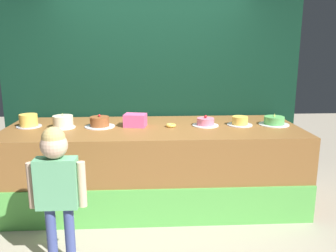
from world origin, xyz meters
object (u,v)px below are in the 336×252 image
object	(u,v)px
child_figure	(57,179)
donut	(171,125)
cake_far_right	(274,121)
pink_box	(135,120)
cake_far_left	(29,121)
cake_right	(240,121)
cake_center_right	(205,122)
cake_center_left	(100,122)
cake_left	(63,122)

from	to	relation	value
child_figure	donut	xyz separation A→B (m)	(1.00, 1.20, 0.16)
cake_far_right	child_figure	bearing A→B (deg)	-150.77
child_figure	pink_box	world-z (taller)	child_figure
cake_far_left	cake_far_right	world-z (taller)	cake_far_left
child_figure	cake_far_left	size ratio (longest dim) A/B	4.31
cake_far_right	cake_right	bearing A→B (deg)	179.62
cake_far_left	cake_center_right	bearing A→B (deg)	-1.59
cake_far_right	pink_box	bearing A→B (deg)	179.74
cake_right	cake_center_left	bearing A→B (deg)	179.98
pink_box	cake_far_right	bearing A→B (deg)	-0.26
cake_far_right	cake_far_left	bearing A→B (deg)	178.91
cake_left	cake_far_right	world-z (taller)	cake_left
pink_box	cake_left	world-z (taller)	cake_left
pink_box	cake_center_right	world-z (taller)	pink_box
cake_far_left	pink_box	bearing A→B (deg)	-2.21
cake_far_left	donut	bearing A→B (deg)	-3.47
donut	cake_center_left	bearing A→B (deg)	176.65
pink_box	cake_far_left	distance (m)	1.23
cake_far_left	cake_center_right	size ratio (longest dim) A/B	0.92
cake_far_left	child_figure	bearing A→B (deg)	-63.95
pink_box	cake_far_right	xyz separation A→B (m)	(1.63, -0.01, -0.03)
donut	cake_left	distance (m)	1.23
pink_box	cake_left	xyz separation A→B (m)	(-0.82, -0.03, -0.00)
cake_center_right	cake_right	distance (m)	0.41
child_figure	donut	distance (m)	1.57
cake_far_right	cake_center_left	bearing A→B (deg)	179.91
child_figure	cake_far_right	world-z (taller)	child_figure
cake_far_left	cake_left	size ratio (longest dim) A/B	1.04
donut	cake_far_right	xyz separation A→B (m)	(1.22, 0.04, 0.03)
donut	cake_left	world-z (taller)	cake_left
cake_left	cake_center_right	distance (m)	1.63
pink_box	cake_right	bearing A→B (deg)	-0.22
cake_left	cake_center_right	world-z (taller)	cake_left
pink_box	cake_right	distance (m)	1.23
pink_box	cake_far_right	world-z (taller)	pink_box
donut	cake_right	world-z (taller)	cake_right
pink_box	cake_far_right	size ratio (longest dim) A/B	0.70
pink_box	donut	distance (m)	0.42
cake_far_left	cake_center_right	world-z (taller)	cake_far_left
cake_left	cake_center_left	xyz separation A→B (m)	(0.41, 0.03, -0.01)
donut	cake_left	bearing A→B (deg)	179.02
cake_far_left	cake_center_right	xyz separation A→B (m)	(2.04, -0.06, -0.03)
pink_box	cake_left	distance (m)	0.82
pink_box	cake_center_right	distance (m)	0.82
donut	cake_right	distance (m)	0.82
child_figure	cake_far_left	distance (m)	1.46
donut	cake_far_left	xyz separation A→B (m)	(-1.63, 0.10, 0.05)
child_figure	cake_center_right	bearing A→B (deg)	41.45
cake_right	cake_left	bearing A→B (deg)	-179.27
pink_box	cake_center_left	size ratio (longest dim) A/B	0.72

